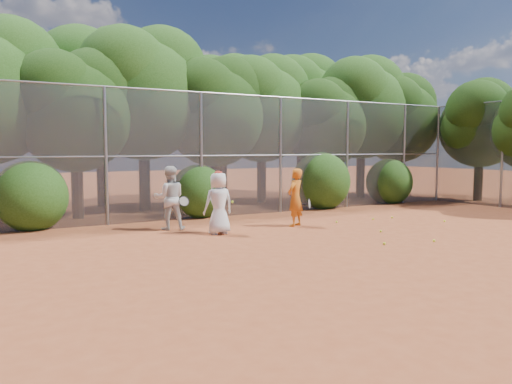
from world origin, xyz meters
TOP-DOWN VIEW (x-y plane):
  - ground at (0.00, 0.00)m, footprint 80.00×80.00m
  - fence_back at (-0.12, 6.00)m, footprint 20.05×0.09m
  - fence_side at (10.00, 3.00)m, footprint 0.09×6.09m
  - tree_2 at (-4.45, 7.83)m, footprint 3.99×3.47m
  - tree_3 at (-1.94, 8.84)m, footprint 4.89×4.26m
  - tree_4 at (0.55, 8.24)m, footprint 4.19×3.64m
  - tree_5 at (3.06, 9.04)m, footprint 4.51×3.92m
  - tree_6 at (5.55, 8.03)m, footprint 3.86×3.36m
  - tree_7 at (8.06, 8.64)m, footprint 4.77×4.14m
  - tree_8 at (10.05, 8.34)m, footprint 4.25×3.70m
  - tree_10 at (-2.93, 11.05)m, footprint 5.15×4.48m
  - tree_11 at (2.06, 10.64)m, footprint 4.64×4.03m
  - tree_12 at (6.56, 11.24)m, footprint 5.02×4.37m
  - tree_13 at (11.45, 5.03)m, footprint 3.86×3.36m
  - bush_0 at (-6.00, 6.30)m, footprint 2.00×2.00m
  - bush_1 at (-1.00, 6.30)m, footprint 1.80×1.80m
  - bush_2 at (4.00, 6.30)m, footprint 2.20×2.20m
  - bush_3 at (7.50, 6.30)m, footprint 1.90×1.90m
  - player_yellow at (0.62, 3.06)m, footprint 0.84×0.63m
  - player_teen at (-1.85, 2.97)m, footprint 0.80×0.52m
  - player_white at (-2.72, 4.27)m, footprint 1.01×0.88m
  - ball_0 at (1.99, 1.03)m, footprint 0.07×0.07m
  - ball_1 at (3.41, 2.84)m, footprint 0.07×0.07m
  - ball_2 at (2.10, -0.63)m, footprint 0.07×0.07m
  - ball_3 at (5.01, 1.46)m, footprint 0.07×0.07m
  - ball_4 at (0.83, -0.29)m, footprint 0.07×0.07m
  - ball_5 at (4.21, 2.83)m, footprint 0.07×0.07m
  - ball_6 at (2.05, 2.95)m, footprint 0.07×0.07m

SIDE VIEW (x-z plane):
  - ground at x=0.00m, z-range 0.00..0.00m
  - ball_0 at x=1.99m, z-range 0.00..0.07m
  - ball_1 at x=3.41m, z-range 0.00..0.07m
  - ball_2 at x=2.10m, z-range 0.00..0.07m
  - ball_3 at x=5.01m, z-range 0.00..0.07m
  - ball_4 at x=0.83m, z-range 0.00..0.07m
  - ball_5 at x=4.21m, z-range 0.00..0.07m
  - ball_6 at x=2.05m, z-range 0.00..0.07m
  - player_teen at x=-1.85m, z-range -0.01..1.65m
  - player_yellow at x=0.62m, z-range 0.00..1.66m
  - player_white at x=-2.72m, z-range 0.00..1.75m
  - bush_1 at x=-1.00m, z-range 0.00..1.80m
  - bush_3 at x=7.50m, z-range 0.00..1.90m
  - bush_0 at x=-6.00m, z-range 0.00..2.00m
  - bush_2 at x=4.00m, z-range 0.00..2.20m
  - fence_side at x=10.00m, z-range 0.04..4.06m
  - fence_back at x=-0.12m, z-range 0.04..4.06m
  - tree_6 at x=5.55m, z-range 0.82..6.11m
  - tree_13 at x=11.45m, z-range 0.82..6.11m
  - tree_2 at x=-4.45m, z-range 0.85..6.32m
  - tree_4 at x=0.55m, z-range 0.89..6.62m
  - tree_8 at x=10.05m, z-range 0.91..6.73m
  - tree_5 at x=3.06m, z-range 0.96..7.13m
  - tree_11 at x=2.06m, z-range 0.99..7.34m
  - tree_7 at x=8.06m, z-range 1.02..7.54m
  - tree_3 at x=-1.94m, z-range 1.04..7.75m
  - tree_12 at x=6.56m, z-range 1.07..7.95m
  - tree_10 at x=-2.93m, z-range 1.10..8.16m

